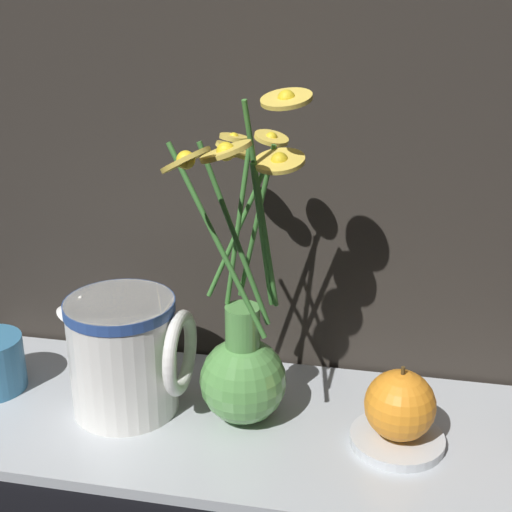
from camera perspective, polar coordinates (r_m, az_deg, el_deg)
name	(u,v)px	position (r m, az deg, el deg)	size (l,w,h in m)	color
ground_plane	(262,432)	(0.80, 0.47, -13.87)	(6.00, 6.00, 0.00)	black
shelf	(262,427)	(0.80, 0.48, -13.52)	(0.77, 0.26, 0.01)	#B2B7BC
vase_with_flowers	(243,357)	(0.76, -1.02, -8.11)	(0.14, 0.21, 0.36)	#59994C
ceramic_pitcher	(127,349)	(0.80, -10.29, -7.30)	(0.14, 0.12, 0.14)	white
saucer_plate	(397,439)	(0.77, 11.21, -14.19)	(0.10, 0.10, 0.01)	silver
orange_fruit	(400,405)	(0.75, 11.44, -11.62)	(0.07, 0.07, 0.08)	orange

